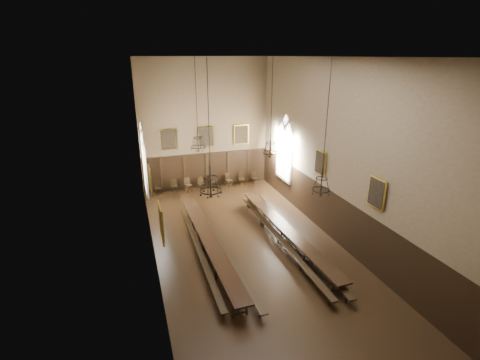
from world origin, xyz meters
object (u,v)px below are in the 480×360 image
table_left (208,243)px  table_right (285,234)px  chair_4 (215,184)px  chair_7 (254,180)px  bench_left_inner (222,247)px  chair_0 (158,191)px  bench_right_inner (278,239)px  chair_3 (201,186)px  chandelier_front_right (322,181)px  chair_6 (242,181)px  chandelier_front_left (211,182)px  bench_left_outer (198,249)px  bench_right_outer (295,236)px  chair_1 (175,188)px  chair_5 (229,182)px  chandelier_back_left (198,140)px  chair_2 (188,187)px  chandelier_back_right (270,146)px

table_left → table_right: table_left is taller
chair_4 → chair_7: chair_4 is taller
bench_left_inner → chair_0: chair_0 is taller
bench_right_inner → chair_0: 10.11m
chair_0 → chair_3: size_ratio=1.05×
chair_0 → chandelier_front_right: (5.84, -11.10, 3.88)m
chair_6 → chandelier_front_left: (-4.87, -10.93, 4.26)m
bench_left_outer → chandelier_front_left: size_ratio=1.94×
bench_right_outer → chair_1: size_ratio=11.30×
chair_5 → chandelier_back_left: bearing=-139.2°
chair_1 → chair_6: bearing=-0.4°
bench_right_outer → chair_2: size_ratio=11.37×
table_left → table_right: 4.02m
bench_right_inner → chandelier_front_left: (-3.88, -2.08, 4.23)m
bench_left_inner → chandelier_back_left: bearing=98.2°
chair_2 → bench_right_inner: bearing=-90.7°
table_left → chair_4: bearing=73.6°
table_left → bench_left_outer: table_left is taller
chair_2 → chair_4: 1.91m
bench_right_outer → chair_0: chair_0 is taller
table_right → chair_5: chair_5 is taller
bench_left_inner → chair_3: (0.86, 8.65, -0.03)m
chair_5 → chair_7: bearing=-19.8°
bench_right_inner → chair_7: bearing=77.4°
chair_3 → chandelier_front_right: 12.14m
bench_right_inner → chandelier_back_left: size_ratio=2.31×
chair_1 → chandelier_back_right: 8.73m
bench_left_inner → chair_1: bearing=97.0°
bench_right_outer → bench_left_outer: bearing=176.7°
bench_right_inner → chandelier_front_right: bearing=-72.3°
chair_1 → chair_5: (3.94, -0.01, 0.00)m
chair_6 → chandelier_back_right: 7.58m
chair_5 → chandelier_front_right: size_ratio=0.18×
chandelier_front_left → chandelier_front_right: size_ratio=0.92×
chair_5 → chair_6: size_ratio=1.08×
table_right → chair_4: (-1.59, 8.57, -0.09)m
chair_1 → chair_3: chair_1 is taller
chandelier_back_left → chair_3: bearing=77.9°
table_right → bench_left_outer: 4.52m
chair_6 → chandelier_back_left: size_ratio=0.20×
chair_4 → chandelier_back_right: bearing=-74.1°
bench_right_outer → chandelier_front_left: size_ratio=2.17×
chair_7 → chandelier_back_right: (-1.45, -6.21, 4.20)m
chair_0 → chair_5: (5.06, 0.03, 0.01)m
chair_6 → chandelier_front_right: (-0.24, -11.21, 3.89)m
chandelier_back_right → chair_0: bearing=132.2°
table_left → chair_0: (-1.56, 8.25, -0.13)m
chair_6 → chandelier_back_left: 8.70m
table_left → chair_3: 8.43m
chair_1 → bench_left_outer: bearing=-91.7°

